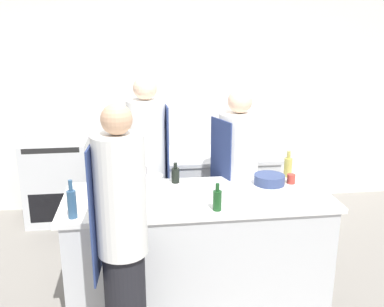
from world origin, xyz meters
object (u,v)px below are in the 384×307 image
bottle_water (149,186)px  bowl_ceramic_blue (152,180)px  bowl_prep_small (269,179)px  chef_at_stove (148,170)px  chef_at_pass_far (237,180)px  bottle_wine (72,203)px  bottle_cooking_oil (217,200)px  bottle_sauce (111,180)px  chef_at_prep_near (122,240)px  cup (291,179)px  bowl_mixing_large (109,202)px  oven_range (59,180)px  bottle_vinegar (175,175)px  bottle_olive_oil (288,167)px

bottle_water → bowl_ceramic_blue: bottle_water is taller
bottle_water → bowl_prep_small: (1.05, 0.20, -0.07)m
chef_at_stove → bowl_prep_small: (1.03, -0.57, 0.06)m
chef_at_pass_far → bottle_wine: (-1.40, -0.83, 0.19)m
bottle_wine → bottle_cooking_oil: 1.04m
bottle_sauce → chef_at_prep_near: bearing=-82.7°
chef_at_stove → bowl_prep_small: bearing=58.7°
bottle_wine → cup: (1.79, 0.48, -0.07)m
chef_at_stove → bowl_ceramic_blue: chef_at_stove is taller
bottle_wine → bottle_cooking_oil: bottle_wine is taller
bottle_cooking_oil → bottle_water: bottle_water is taller
bottle_water → bowl_ceramic_blue: (0.04, 0.32, -0.07)m
chef_at_stove → bowl_mixing_large: size_ratio=7.06×
oven_range → chef_at_prep_near: bearing=-71.3°
bottle_cooking_oil → bottle_sauce: (-0.79, 0.44, 0.04)m
bottle_wine → bowl_mixing_large: size_ratio=1.11×
bottle_cooking_oil → cup: 0.89m
chef_at_stove → bottle_sauce: 0.70m
chef_at_prep_near → bottle_sauce: 0.82m
bottle_cooking_oil → bowl_prep_small: size_ratio=0.80×
bottle_sauce → chef_at_pass_far: bearing=18.8°
bowl_prep_small → bowl_ceramic_blue: size_ratio=1.41×
bottle_cooking_oil → bottle_water: (-0.49, 0.29, 0.02)m
oven_range → bottle_sauce: bearing=-66.1°
bowl_mixing_large → oven_range: bearing=110.7°
oven_range → bottle_sauce: bottle_sauce is taller
bottle_water → cup: 1.26m
bottle_vinegar → bowl_mixing_large: size_ratio=0.70×
bottle_vinegar → bottle_wine: (-0.79, -0.63, 0.04)m
chef_at_stove → bottle_water: size_ratio=6.65×
bottle_wine → bottle_vinegar: bearing=38.6°
bottle_wine → bowl_prep_small: 1.67m
oven_range → bottle_cooking_oil: size_ratio=4.69×
oven_range → bowl_ceramic_blue: bearing=-54.1°
bottle_vinegar → bowl_prep_small: (0.80, -0.15, -0.03)m
bowl_ceramic_blue → cup: same height
bottle_vinegar → cup: bottle_vinegar is taller
bowl_mixing_large → bowl_ceramic_blue: 0.55m
chef_at_pass_far → bowl_mixing_large: 1.33m
bowl_mixing_large → bowl_prep_small: 1.39m
bottle_water → bowl_prep_small: 1.07m
chef_at_prep_near → bowl_ceramic_blue: bearing=-10.2°
cup → bottle_wine: bearing=-165.0°
chef_at_stove → bottle_olive_oil: chef_at_stove is taller
chef_at_stove → bowl_mixing_large: (-0.32, -0.87, 0.04)m
oven_range → bowl_ceramic_blue: 1.88m
chef_at_pass_far → bowl_prep_small: (0.20, -0.35, 0.11)m
oven_range → bowl_mixing_large: bearing=-69.3°
chef_at_prep_near → bottle_olive_oil: chef_at_prep_near is taller
chef_at_prep_near → bowl_prep_small: 1.50m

